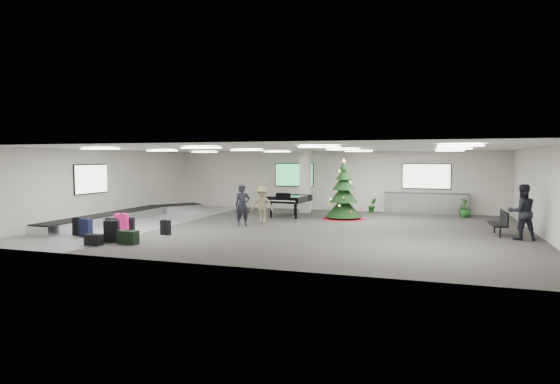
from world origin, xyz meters
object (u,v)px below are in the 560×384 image
(traveler_a, at_px, (243,205))
(traveler_b, at_px, (262,205))
(potted_plant_left, at_px, (372,205))
(pink_suitcase, at_px, (122,223))
(baggage_carousel, at_px, (127,216))
(service_counter, at_px, (426,203))
(potted_plant_right, at_px, (465,208))
(bench, at_px, (500,221))
(grand_piano, at_px, (289,199))
(christmas_tree, at_px, (344,198))
(traveler_bench, at_px, (522,212))

(traveler_a, relative_size, traveler_b, 1.08)
(traveler_b, xyz_separation_m, potted_plant_left, (4.09, 5.43, -0.41))
(pink_suitcase, height_order, traveler_b, traveler_b)
(baggage_carousel, height_order, potted_plant_left, potted_plant_left)
(service_counter, xyz_separation_m, potted_plant_right, (1.80, -0.91, -0.10))
(pink_suitcase, xyz_separation_m, bench, (13.39, 3.87, 0.14))
(traveler_a, bearing_deg, traveler_b, 39.94)
(pink_suitcase, height_order, grand_piano, grand_piano)
(pink_suitcase, bearing_deg, potted_plant_left, 32.66)
(baggage_carousel, bearing_deg, traveler_a, -0.37)
(service_counter, distance_m, bench, 6.64)
(traveler_b, height_order, potted_plant_left, traveler_b)
(grand_piano, height_order, traveler_a, traveler_a)
(baggage_carousel, distance_m, christmas_tree, 9.94)
(service_counter, bearing_deg, traveler_b, -140.36)
(pink_suitcase, height_order, potted_plant_right, potted_plant_right)
(baggage_carousel, xyz_separation_m, traveler_bench, (16.07, -0.16, 0.75))
(traveler_b, xyz_separation_m, traveler_bench, (9.96, -1.32, 0.16))
(bench, xyz_separation_m, potted_plant_left, (-5.32, 5.93, -0.13))
(service_counter, distance_m, traveler_bench, 7.63)
(potted_plant_left, height_order, potted_plant_right, potted_plant_right)
(pink_suitcase, distance_m, traveler_bench, 14.29)
(traveler_bench, distance_m, potted_plant_right, 6.17)
(baggage_carousel, relative_size, pink_suitcase, 12.73)
(traveler_a, height_order, traveler_bench, traveler_bench)
(service_counter, relative_size, grand_piano, 1.82)
(baggage_carousel, distance_m, potted_plant_right, 15.76)
(christmas_tree, xyz_separation_m, traveler_bench, (6.84, -3.74, -0.01))
(grand_piano, bearing_deg, christmas_tree, 4.82)
(baggage_carousel, bearing_deg, grand_piano, 28.76)
(grand_piano, distance_m, potted_plant_right, 8.37)
(service_counter, relative_size, traveler_a, 2.36)
(potted_plant_left, xyz_separation_m, potted_plant_right, (4.44, -0.76, 0.07))
(bench, xyz_separation_m, traveler_b, (-9.41, 0.51, 0.29))
(grand_piano, distance_m, traveler_bench, 10.22)
(traveler_bench, bearing_deg, potted_plant_left, -60.92)
(pink_suitcase, relative_size, traveler_a, 0.44)
(baggage_carousel, bearing_deg, bench, 2.40)
(grand_piano, xyz_separation_m, bench, (8.94, -2.96, -0.34))
(christmas_tree, height_order, potted_plant_left, christmas_tree)
(christmas_tree, xyz_separation_m, grand_piano, (-2.66, 0.02, -0.12))
(bench, bearing_deg, potted_plant_left, 129.26)
(baggage_carousel, relative_size, christmas_tree, 3.43)
(baggage_carousel, relative_size, potted_plant_left, 12.63)
(service_counter, height_order, grand_piano, grand_piano)
(christmas_tree, bearing_deg, baggage_carousel, -158.80)
(christmas_tree, distance_m, potted_plant_left, 3.21)
(service_counter, height_order, traveler_bench, traveler_bench)
(potted_plant_right, bearing_deg, grand_piano, -164.66)
(baggage_carousel, xyz_separation_m, potted_plant_right, (14.64, 5.82, 0.24))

